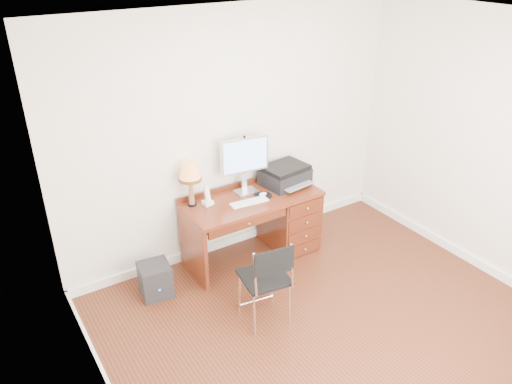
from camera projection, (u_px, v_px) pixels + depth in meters
ground at (332, 327)px, 4.66m from camera, size 4.00×4.00×0.00m
room_shell at (292, 287)px, 5.11m from camera, size 4.00×4.00×4.00m
desk at (276, 216)px, 5.68m from camera, size 1.50×0.67×0.75m
monitor at (244, 158)px, 5.32m from camera, size 0.54×0.20×0.62m
keyboard at (249, 202)px, 5.25m from camera, size 0.42×0.16×0.02m
mouse_pad at (263, 195)px, 5.39m from camera, size 0.20×0.20×0.04m
printer at (285, 175)px, 5.61m from camera, size 0.55×0.45×0.22m
leg_lamp at (190, 174)px, 5.05m from camera, size 0.24×0.24×0.48m
phone at (207, 199)px, 5.20m from camera, size 0.11×0.11×0.21m
pen_cup at (273, 181)px, 5.61m from camera, size 0.07×0.07×0.09m
chair at (268, 275)px, 4.50m from camera, size 0.47×0.47×0.88m
equipment_box at (155, 280)px, 5.02m from camera, size 0.33×0.33×0.35m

